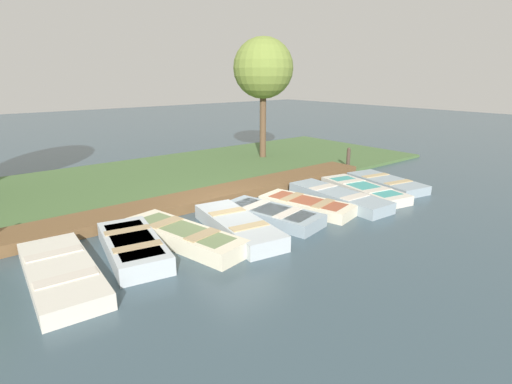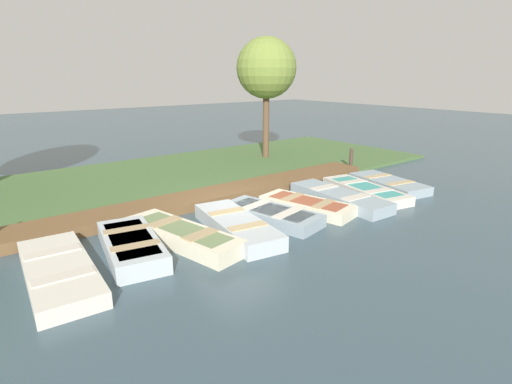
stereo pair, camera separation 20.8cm
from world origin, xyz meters
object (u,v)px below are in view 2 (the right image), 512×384
mooring_post_far (351,159)px  park_tree_left (266,69)px  rowboat_7 (365,190)px  rowboat_5 (307,205)px  rowboat_2 (182,235)px  rowboat_1 (131,245)px  rowboat_8 (388,183)px  rowboat_6 (339,197)px  rowboat_4 (271,214)px  rowboat_3 (237,226)px  rowboat_0 (59,271)px

mooring_post_far → park_tree_left: 5.69m
rowboat_7 → rowboat_5: bearing=-80.3°
rowboat_2 → rowboat_1: bearing=-109.8°
rowboat_7 → mooring_post_far: bearing=147.6°
rowboat_8 → mooring_post_far: mooring_post_far is taller
park_tree_left → rowboat_6: bearing=-20.3°
rowboat_4 → rowboat_6: 2.79m
rowboat_2 → rowboat_6: rowboat_2 is taller
rowboat_6 → rowboat_5: bearing=-90.1°
rowboat_3 → rowboat_4: size_ratio=1.10×
rowboat_4 → park_tree_left: bearing=128.8°
rowboat_2 → rowboat_5: size_ratio=1.18×
rowboat_1 → rowboat_7: rowboat_1 is taller
rowboat_3 → rowboat_4: 1.31m
rowboat_5 → mooring_post_far: size_ratio=3.14×
rowboat_5 → rowboat_6: 1.38m
rowboat_0 → park_tree_left: park_tree_left is taller
rowboat_1 → mooring_post_far: bearing=112.8°
rowboat_0 → park_tree_left: size_ratio=0.62×
rowboat_7 → rowboat_6: bearing=-78.4°
rowboat_8 → rowboat_5: bearing=-79.3°
rowboat_7 → rowboat_0: bearing=-79.9°
rowboat_1 → rowboat_6: bearing=97.1°
rowboat_3 → rowboat_4: (-0.17, 1.30, -0.03)m
rowboat_5 → mooring_post_far: 5.95m
rowboat_7 → rowboat_3: bearing=-78.1°
rowboat_2 → rowboat_3: size_ratio=1.05×
rowboat_3 → park_tree_left: (-6.85, 6.60, 4.01)m
rowboat_3 → park_tree_left: park_tree_left is taller
rowboat_3 → rowboat_6: (-0.07, 4.09, -0.02)m
rowboat_0 → rowboat_5: rowboat_0 is taller
rowboat_3 → park_tree_left: 10.33m
rowboat_3 → rowboat_8: rowboat_3 is taller
rowboat_2 → rowboat_0: bearing=-100.9°
rowboat_4 → park_tree_left: size_ratio=0.55×
rowboat_5 → rowboat_8: size_ratio=0.98×
rowboat_5 → park_tree_left: (-6.71, 3.89, 4.05)m
rowboat_8 → park_tree_left: bearing=-166.8°
rowboat_5 → rowboat_2: bearing=-105.3°
rowboat_1 → mooring_post_far: (-2.35, 10.67, 0.27)m
rowboat_1 → rowboat_7: size_ratio=0.85×
rowboat_2 → rowboat_3: bearing=66.6°
rowboat_4 → rowboat_7: (0.09, 4.15, -0.02)m
rowboat_3 → rowboat_7: rowboat_3 is taller
rowboat_6 → mooring_post_far: (-2.74, 3.94, 0.30)m
rowboat_1 → rowboat_3: bearing=90.6°
rowboat_4 → rowboat_2: bearing=-105.2°
rowboat_0 → rowboat_4: 5.53m
rowboat_0 → rowboat_2: rowboat_2 is taller
rowboat_0 → rowboat_6: (0.16, 8.32, 0.01)m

